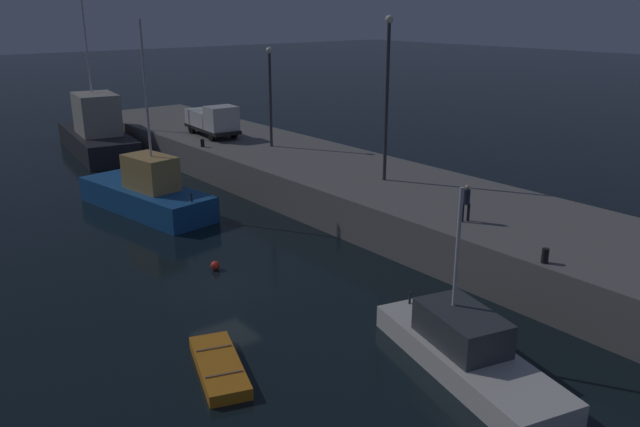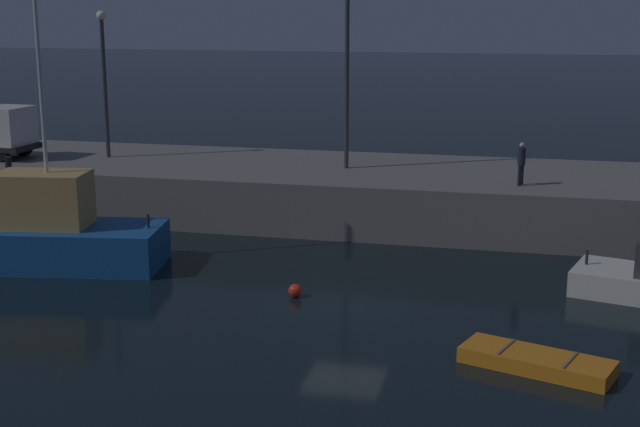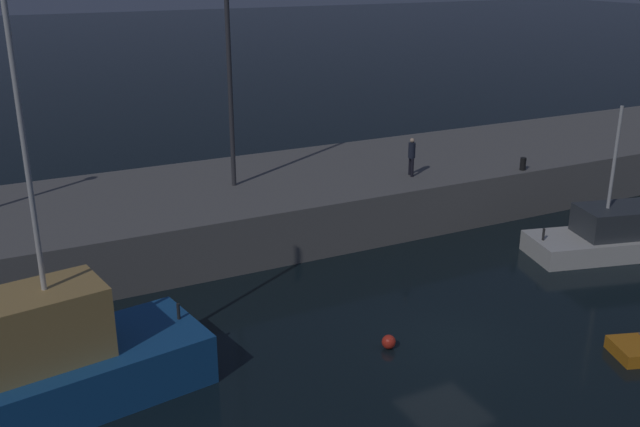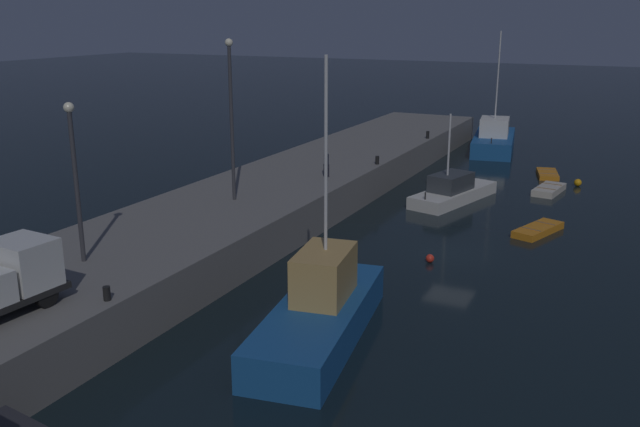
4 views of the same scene
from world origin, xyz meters
The scene contains 16 objects.
ground_plane centered at (0.00, 0.00, 0.00)m, with size 320.00×320.00×0.00m, color black.
pier_quay centered at (0.00, 12.49, 1.14)m, with size 74.53×8.92×2.29m.
fishing_trawler_red centered at (-12.36, 2.06, 1.14)m, with size 10.45×4.71×11.21m.
fishing_boat_blue centered at (11.06, 3.00, 0.74)m, with size 8.51×4.50×6.25m.
fishing_boat_white centered at (31.37, 4.56, 1.11)m, with size 11.23×5.29×11.23m.
dinghy_orange_near centered at (16.49, -2.78, 0.24)m, with size 3.85×2.03×0.52m.
rowboat_white_mid centered at (22.12, -1.86, 0.18)m, with size 3.77×2.28×0.41m.
dinghy_red_small centered at (5.98, -3.66, 0.21)m, with size 4.21×2.59×0.46m.
mooring_buoy_near centered at (19.58, -4.46, 0.28)m, with size 0.57×0.57×0.57m, color orange.
mooring_buoy_mid centered at (-1.83, 0.66, 0.22)m, with size 0.45×0.45×0.45m, color red.
lamp_post_west centered at (-14.35, 12.56, 6.39)m, with size 0.44×0.44×6.91m.
lamp_post_east centered at (-2.56, 12.34, 7.54)m, with size 0.44×0.44×9.12m.
dockworker centered at (5.16, 10.06, 3.29)m, with size 0.40×0.45×1.76m.
bollard_west centered at (22.42, 8.44, 2.61)m, with size 0.28×0.28×0.64m, color black.
bollard_central centered at (-17.26, 8.59, 2.56)m, with size 0.28×0.28×0.55m, color black.
bollard_east centered at (10.37, 8.46, 2.58)m, with size 0.28×0.28×0.59m, color black.
Camera 4 is at (-35.60, -9.18, 12.63)m, focal length 38.99 mm.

